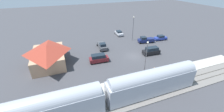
% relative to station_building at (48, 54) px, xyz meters
% --- Properties ---
extents(ground_plane, '(200.00, 200.00, 0.00)m').
position_rel_station_building_xyz_m(ground_plane, '(-4.00, -22.00, -2.65)').
color(ground_plane, '#424247').
extents(railway_track, '(4.80, 70.00, 0.30)m').
position_rel_station_building_xyz_m(railway_track, '(-18.00, -22.00, -2.55)').
color(railway_track, slate).
rests_on(railway_track, ground).
extents(platform, '(3.20, 46.00, 0.30)m').
position_rel_station_building_xyz_m(platform, '(-14.00, -22.00, -2.50)').
color(platform, '#B7B2A8').
rests_on(platform, ground).
extents(station_building, '(11.74, 8.07, 5.09)m').
position_rel_station_building_xyz_m(station_building, '(0.00, 0.00, 0.00)').
color(station_building, tan).
rests_on(station_building, ground).
extents(pedestrian_on_platform, '(0.36, 0.36, 1.71)m').
position_rel_station_building_xyz_m(pedestrian_on_platform, '(-13.33, -21.71, -1.37)').
color(pedestrian_on_platform, '#23284C').
rests_on(pedestrian_on_platform, platform).
extents(pickup_navy, '(2.92, 5.67, 2.14)m').
position_rel_station_building_xyz_m(pickup_navy, '(3.24, -30.25, -1.62)').
color(pickup_navy, navy).
rests_on(pickup_navy, ground).
extents(pickup_charcoal, '(5.48, 2.68, 2.14)m').
position_rel_station_building_xyz_m(pickup_charcoal, '(3.87, -14.98, -1.62)').
color(pickup_charcoal, '#47494F').
rests_on(pickup_charcoal, ground).
extents(sedan_blue, '(2.17, 4.62, 1.74)m').
position_rel_station_building_xyz_m(sedan_blue, '(3.40, -36.41, -1.77)').
color(sedan_blue, '#283D9E').
rests_on(sedan_blue, ground).
extents(sedan_silver, '(4.54, 2.36, 1.74)m').
position_rel_station_building_xyz_m(sedan_silver, '(13.16, -24.60, -1.77)').
color(sedan_silver, silver).
rests_on(sedan_silver, ground).
extents(suv_maroon, '(2.24, 5.00, 2.22)m').
position_rel_station_building_xyz_m(suv_maroon, '(-3.61, -11.81, -1.50)').
color(suv_maroon, maroon).
rests_on(suv_maroon, ground).
extents(suv_black, '(2.26, 5.01, 2.22)m').
position_rel_station_building_xyz_m(suv_black, '(-4.72, -27.01, -1.50)').
color(suv_black, black).
rests_on(suv_black, ground).
extents(light_pole_near_platform, '(0.44, 0.44, 7.45)m').
position_rel_station_building_xyz_m(light_pole_near_platform, '(-11.20, -20.73, 2.07)').
color(light_pole_near_platform, '#515156').
rests_on(light_pole_near_platform, ground).
extents(light_pole_lot_center, '(0.44, 0.44, 8.36)m').
position_rel_station_building_xyz_m(light_pole_lot_center, '(6.58, -26.90, 2.56)').
color(light_pole_lot_center, '#515156').
rests_on(light_pole_lot_center, ground).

